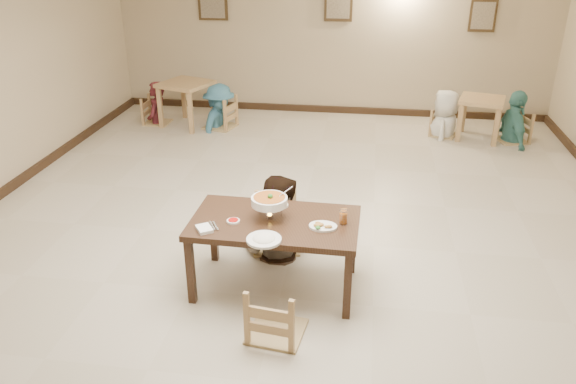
% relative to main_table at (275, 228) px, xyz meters
% --- Properties ---
extents(floor, '(10.00, 10.00, 0.00)m').
position_rel_main_table_xyz_m(floor, '(0.07, 0.91, -0.65)').
color(floor, '#BDB19E').
rests_on(floor, ground).
extents(wall_back, '(10.00, 0.00, 10.00)m').
position_rel_main_table_xyz_m(wall_back, '(0.07, 5.91, 0.85)').
color(wall_back, tan).
rests_on(wall_back, floor).
extents(baseboard_back, '(8.00, 0.06, 0.12)m').
position_rel_main_table_xyz_m(baseboard_back, '(0.07, 5.88, -0.59)').
color(baseboard_back, black).
rests_on(baseboard_back, floor).
extents(picture_a, '(0.55, 0.04, 0.45)m').
position_rel_main_table_xyz_m(picture_a, '(-2.13, 5.87, 1.25)').
color(picture_a, '#382816').
rests_on(picture_a, wall_back).
extents(picture_b, '(0.50, 0.04, 0.60)m').
position_rel_main_table_xyz_m(picture_b, '(0.17, 5.87, 1.35)').
color(picture_b, '#382816').
rests_on(picture_b, wall_back).
extents(picture_c, '(0.45, 0.04, 0.55)m').
position_rel_main_table_xyz_m(picture_c, '(2.67, 5.87, 1.20)').
color(picture_c, '#382816').
rests_on(picture_c, wall_back).
extents(main_table, '(1.58, 0.91, 0.74)m').
position_rel_main_table_xyz_m(main_table, '(0.00, 0.00, 0.00)').
color(main_table, '#382216').
rests_on(main_table, floor).
extents(chair_far, '(0.50, 0.50, 1.07)m').
position_rel_main_table_xyz_m(chair_far, '(-0.12, 0.77, -0.12)').
color(chair_far, tan).
rests_on(chair_far, floor).
extents(chair_near, '(0.47, 0.47, 0.99)m').
position_rel_main_table_xyz_m(chair_near, '(0.13, -0.70, -0.16)').
color(chair_near, tan).
rests_on(chair_near, floor).
extents(main_diner, '(0.97, 0.82, 1.77)m').
position_rel_main_table_xyz_m(main_diner, '(-0.10, 0.68, 0.23)').
color(main_diner, gray).
rests_on(main_diner, floor).
extents(curry_warmer, '(0.38, 0.34, 0.30)m').
position_rel_main_table_xyz_m(curry_warmer, '(-0.05, 0.03, 0.26)').
color(curry_warmer, silver).
rests_on(curry_warmer, main_table).
extents(rice_plate_far, '(0.26, 0.26, 0.06)m').
position_rel_main_table_xyz_m(rice_plate_far, '(-0.05, 0.30, 0.09)').
color(rice_plate_far, white).
rests_on(rice_plate_far, main_table).
extents(rice_plate_near, '(0.31, 0.31, 0.07)m').
position_rel_main_table_xyz_m(rice_plate_near, '(-0.03, -0.39, 0.10)').
color(rice_plate_near, white).
rests_on(rice_plate_near, main_table).
extents(fried_plate, '(0.26, 0.26, 0.06)m').
position_rel_main_table_xyz_m(fried_plate, '(0.46, -0.08, 0.10)').
color(fried_plate, white).
rests_on(fried_plate, main_table).
extents(chili_dish, '(0.12, 0.12, 0.03)m').
position_rel_main_table_xyz_m(chili_dish, '(-0.38, -0.09, 0.09)').
color(chili_dish, white).
rests_on(chili_dish, main_table).
extents(napkin_cutlery, '(0.23, 0.26, 0.03)m').
position_rel_main_table_xyz_m(napkin_cutlery, '(-0.59, -0.28, 0.10)').
color(napkin_cutlery, white).
rests_on(napkin_cutlery, main_table).
extents(drink_glass, '(0.07, 0.07, 0.14)m').
position_rel_main_table_xyz_m(drink_glass, '(0.64, 0.03, 0.15)').
color(drink_glass, white).
rests_on(drink_glass, main_table).
extents(bg_table_left, '(1.01, 1.01, 0.79)m').
position_rel_main_table_xyz_m(bg_table_left, '(-2.38, 4.72, -0.01)').
color(bg_table_left, tan).
rests_on(bg_table_left, floor).
extents(bg_table_right, '(0.84, 0.84, 0.69)m').
position_rel_main_table_xyz_m(bg_table_right, '(2.65, 4.76, -0.10)').
color(bg_table_right, tan).
rests_on(bg_table_right, floor).
extents(bg_chair_ll, '(0.44, 0.44, 0.93)m').
position_rel_main_table_xyz_m(bg_chair_ll, '(-2.97, 4.76, -0.19)').
color(bg_chair_ll, tan).
rests_on(bg_chair_ll, floor).
extents(bg_chair_lr, '(0.50, 0.50, 1.07)m').
position_rel_main_table_xyz_m(bg_chair_lr, '(-1.79, 4.71, -0.12)').
color(bg_chair_lr, tan).
rests_on(bg_chair_lr, floor).
extents(bg_chair_rl, '(0.41, 0.41, 0.87)m').
position_rel_main_table_xyz_m(bg_chair_rl, '(2.10, 4.84, -0.22)').
color(bg_chair_rl, tan).
rests_on(bg_chair_rl, floor).
extents(bg_chair_rr, '(0.45, 0.45, 0.95)m').
position_rel_main_table_xyz_m(bg_chair_rr, '(3.20, 4.71, -0.18)').
color(bg_chair_rr, tan).
rests_on(bg_chair_rr, floor).
extents(bg_diner_a, '(0.39, 0.57, 1.53)m').
position_rel_main_table_xyz_m(bg_diner_a, '(-2.97, 4.76, 0.11)').
color(bg_diner_a, '#541C25').
rests_on(bg_diner_a, floor).
extents(bg_diner_b, '(0.75, 1.09, 1.55)m').
position_rel_main_table_xyz_m(bg_diner_b, '(-1.79, 4.71, 0.12)').
color(bg_diner_b, teal).
rests_on(bg_diner_b, floor).
extents(bg_diner_c, '(0.65, 0.86, 1.58)m').
position_rel_main_table_xyz_m(bg_diner_c, '(2.10, 4.84, 0.13)').
color(bg_diner_c, silver).
rests_on(bg_diner_c, floor).
extents(bg_diner_d, '(0.55, 1.05, 1.71)m').
position_rel_main_table_xyz_m(bg_diner_d, '(3.20, 4.71, 0.20)').
color(bg_diner_d, teal).
rests_on(bg_diner_d, floor).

